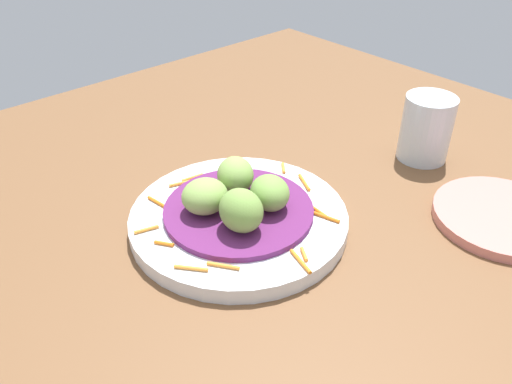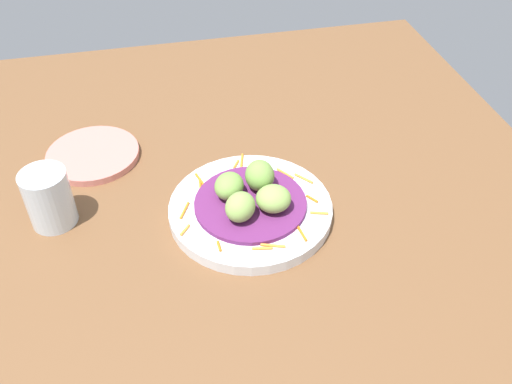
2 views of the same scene
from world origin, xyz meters
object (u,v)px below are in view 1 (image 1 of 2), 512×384
object	(u,v)px
main_plate	(239,219)
guac_scoop_right	(235,175)
guac_scoop_center	(271,192)
guac_scoop_back	(205,196)
guac_scoop_left	(241,210)
side_plate_small	(502,217)
water_glass	(427,129)

from	to	relation	value
main_plate	guac_scoop_right	distance (cm)	5.24
guac_scoop_center	main_plate	bearing A→B (deg)	144.73
guac_scoop_back	guac_scoop_left	bearing A→B (deg)	-80.27
guac_scoop_left	guac_scoop_center	size ratio (longest dim) A/B	1.00
main_plate	guac_scoop_back	size ratio (longest dim) A/B	4.76
guac_scoop_left	side_plate_small	size ratio (longest dim) A/B	0.33
guac_scoop_center	guac_scoop_back	bearing A→B (deg)	144.73
main_plate	guac_scoop_center	xyz separation A→B (cm)	(3.02, -2.14, 3.51)
guac_scoop_left	side_plate_small	bearing A→B (deg)	-33.26
guac_scoop_right	main_plate	bearing A→B (deg)	-125.27
guac_scoop_left	guac_scoop_right	xyz separation A→B (cm)	(4.27, 6.04, -0.24)
water_glass	main_plate	bearing A→B (deg)	169.91
guac_scoop_right	side_plate_small	bearing A→B (deg)	-46.90
guac_scoop_left	water_glass	bearing A→B (deg)	-3.98
guac_scoop_left	water_glass	distance (cm)	31.48
guac_scoop_left	guac_scoop_center	distance (cm)	5.25
main_plate	guac_scoop_left	xyz separation A→B (cm)	(-2.14, -3.02, 3.96)
guac_scoop_right	guac_scoop_center	bearing A→B (deg)	-80.27
guac_scoop_center	side_plate_small	size ratio (longest dim) A/B	0.33
guac_scoop_center	guac_scoop_back	distance (cm)	7.40
guac_scoop_center	side_plate_small	world-z (taller)	guac_scoop_center
main_plate	guac_scoop_center	distance (cm)	5.10
main_plate	guac_scoop_left	world-z (taller)	guac_scoop_left
guac_scoop_left	guac_scoop_back	distance (cm)	5.25
guac_scoop_back	side_plate_small	bearing A→B (deg)	-39.63
main_plate	guac_scoop_left	distance (cm)	5.42
guac_scoop_back	side_plate_small	distance (cm)	34.71
guac_scoop_right	guac_scoop_back	size ratio (longest dim) A/B	0.96
guac_scoop_back	guac_scoop_center	bearing A→B (deg)	-35.27
water_glass	guac_scoop_left	bearing A→B (deg)	176.02
water_glass	guac_scoop_right	bearing A→B (deg)	163.13
side_plate_small	guac_scoop_right	bearing A→B (deg)	133.10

